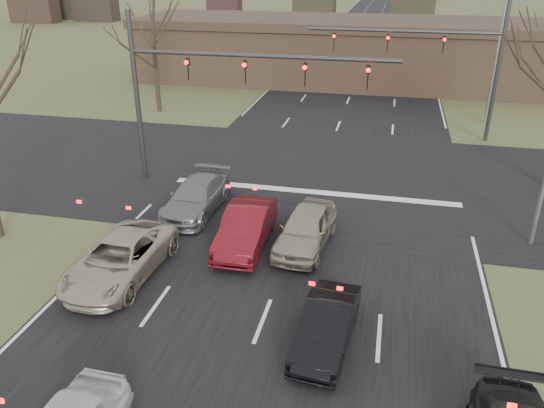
{
  "coord_description": "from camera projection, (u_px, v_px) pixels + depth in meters",
  "views": [
    {
      "loc": [
        3.17,
        -9.73,
        10.09
      ],
      "look_at": [
        -0.64,
        7.14,
        2.0
      ],
      "focal_mm": 35.0,
      "sensor_mm": 36.0,
      "label": 1
    }
  ],
  "objects": [
    {
      "name": "tree_left_far",
      "position": [
        150.0,
        2.0,
        35.08
      ],
      "size": [
        5.7,
        5.7,
        9.5
      ],
      "color": "black",
      "rests_on": "ground"
    },
    {
      "name": "mast_arm_near",
      "position": [
        202.0,
        79.0,
        23.89
      ],
      "size": [
        12.12,
        0.24,
        8.0
      ],
      "color": "#383A3D",
      "rests_on": "ground"
    },
    {
      "name": "car_silver_suv",
      "position": [
        120.0,
        258.0,
        18.14
      ],
      "size": [
        2.58,
        5.22,
        1.42
      ],
      "primitive_type": "imported",
      "rotation": [
        0.0,
        0.0,
        -0.04
      ],
      "color": "#AEA28D",
      "rests_on": "ground"
    },
    {
      "name": "car_silver_ahead",
      "position": [
        306.0,
        228.0,
        20.07
      ],
      "size": [
        2.22,
        4.55,
        1.49
      ],
      "primitive_type": "imported",
      "rotation": [
        0.0,
        0.0,
        -0.11
      ],
      "color": "#9D947F",
      "rests_on": "ground"
    },
    {
      "name": "car_black_hatch",
      "position": [
        327.0,
        326.0,
        14.95
      ],
      "size": [
        1.68,
        3.97,
        1.27
      ],
      "primitive_type": "imported",
      "rotation": [
        0.0,
        0.0,
        -0.09
      ],
      "color": "black",
      "rests_on": "ground"
    },
    {
      "name": "car_grey_ahead",
      "position": [
        196.0,
        197.0,
        22.86
      ],
      "size": [
        2.08,
        4.83,
        1.38
      ],
      "primitive_type": "imported",
      "rotation": [
        0.0,
        0.0,
        -0.03
      ],
      "color": "slate",
      "rests_on": "ground"
    },
    {
      "name": "ground",
      "position": [
        235.0,
        393.0,
        13.51
      ],
      "size": [
        360.0,
        360.0,
        0.0
      ],
      "primitive_type": "plane",
      "color": "#48532C",
      "rests_on": "ground"
    },
    {
      "name": "road_main",
      "position": [
        370.0,
        45.0,
        66.51
      ],
      "size": [
        14.0,
        300.0,
        0.02
      ],
      "primitive_type": "cube",
      "color": "black",
      "rests_on": "ground"
    },
    {
      "name": "streetlight_right_far",
      "position": [
        497.0,
        36.0,
        33.13
      ],
      "size": [
        2.34,
        0.25,
        10.0
      ],
      "color": "gray",
      "rests_on": "ground"
    },
    {
      "name": "car_red_ahead",
      "position": [
        246.0,
        228.0,
        20.13
      ],
      "size": [
        1.69,
        4.58,
        1.5
      ],
      "primitive_type": "imported",
      "rotation": [
        0.0,
        0.0,
        0.02
      ],
      "color": "#610D15",
      "rests_on": "ground"
    },
    {
      "name": "road_cross",
      "position": [
        319.0,
        176.0,
        26.76
      ],
      "size": [
        200.0,
        14.0,
        0.02
      ],
      "primitive_type": "cube",
      "color": "black",
      "rests_on": "ground"
    },
    {
      "name": "building",
      "position": [
        381.0,
        52.0,
        45.55
      ],
      "size": [
        42.4,
        10.4,
        5.3
      ],
      "color": "brown",
      "rests_on": "ground"
    },
    {
      "name": "mast_arm_far",
      "position": [
        448.0,
        54.0,
        30.47
      ],
      "size": [
        11.12,
        0.24,
        8.0
      ],
      "color": "#383A3D",
      "rests_on": "ground"
    }
  ]
}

